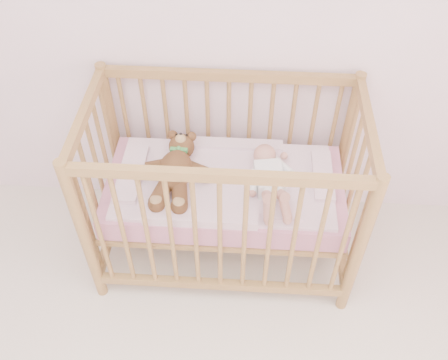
# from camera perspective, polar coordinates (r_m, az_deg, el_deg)

# --- Properties ---
(crib) EXTENTS (1.36, 0.76, 1.00)m
(crib) POSITION_cam_1_polar(r_m,az_deg,el_deg) (2.59, 0.07, -1.02)
(crib) COLOR tan
(crib) RESTS_ON floor
(mattress) EXTENTS (1.22, 0.62, 0.13)m
(mattress) POSITION_cam_1_polar(r_m,az_deg,el_deg) (2.60, 0.07, -1.24)
(mattress) COLOR pink
(mattress) RESTS_ON crib
(blanket) EXTENTS (1.10, 0.58, 0.06)m
(blanket) POSITION_cam_1_polar(r_m,az_deg,el_deg) (2.55, 0.07, -0.11)
(blanket) COLOR #E79FBC
(blanket) RESTS_ON mattress
(baby) EXTENTS (0.33, 0.56, 0.13)m
(baby) POSITION_cam_1_polar(r_m,az_deg,el_deg) (2.48, 5.23, 0.50)
(baby) COLOR white
(baby) RESTS_ON blanket
(teddy_bear) EXTENTS (0.40, 0.55, 0.15)m
(teddy_bear) POSITION_cam_1_polar(r_m,az_deg,el_deg) (2.50, -5.60, 1.15)
(teddy_bear) COLOR brown
(teddy_bear) RESTS_ON blanket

